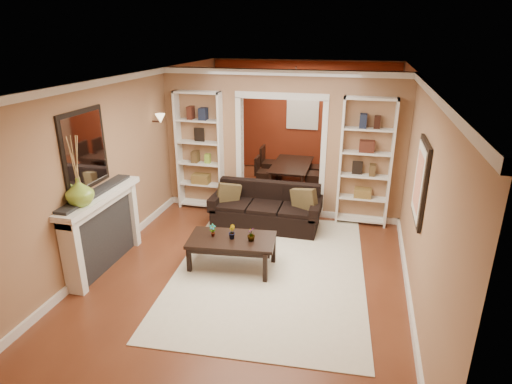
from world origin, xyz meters
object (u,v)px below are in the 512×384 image
(coffee_table, at_px, (232,253))
(fireplace, at_px, (105,231))
(dining_table, at_px, (293,175))
(bookshelf_left, at_px, (200,152))
(sofa, at_px, (266,207))
(bookshelf_right, at_px, (365,163))

(coffee_table, relative_size, fireplace, 0.74)
(dining_table, bearing_deg, coffee_table, 175.90)
(bookshelf_left, xyz_separation_m, dining_table, (1.55, 1.67, -0.89))
(bookshelf_left, bearing_deg, coffee_table, -58.73)
(sofa, xyz_separation_m, bookshelf_left, (-1.44, 0.58, 0.77))
(bookshelf_left, distance_m, dining_table, 2.44)
(dining_table, bearing_deg, fireplace, 153.55)
(coffee_table, height_order, bookshelf_left, bookshelf_left)
(coffee_table, relative_size, bookshelf_left, 0.55)
(coffee_table, bearing_deg, fireplace, -173.32)
(bookshelf_left, distance_m, bookshelf_right, 3.10)
(fireplace, xyz_separation_m, dining_table, (2.09, 4.20, -0.32))
(bookshelf_right, bearing_deg, coffee_table, -130.90)
(coffee_table, distance_m, bookshelf_left, 2.62)
(bookshelf_left, xyz_separation_m, bookshelf_right, (3.10, 0.00, 0.00))
(bookshelf_right, bearing_deg, sofa, -160.74)
(fireplace, distance_m, dining_table, 4.70)
(dining_table, bearing_deg, bookshelf_left, 137.12)
(sofa, height_order, bookshelf_right, bookshelf_right)
(sofa, height_order, coffee_table, sofa)
(sofa, bearing_deg, dining_table, 87.24)
(bookshelf_right, bearing_deg, dining_table, 132.94)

